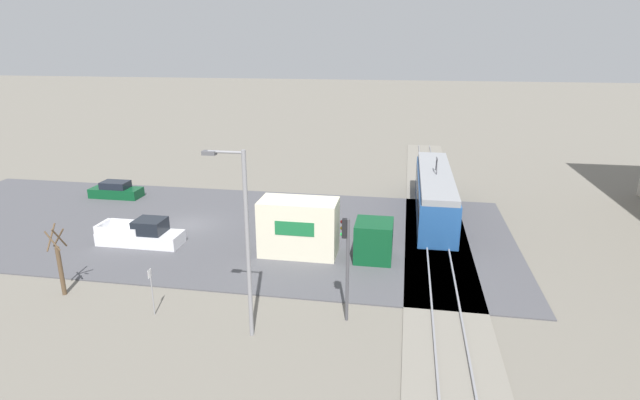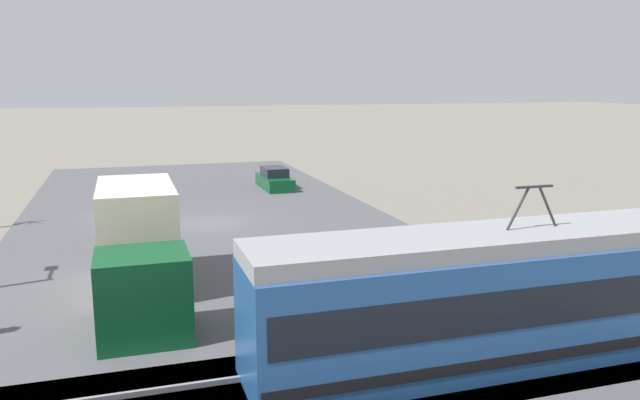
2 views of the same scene
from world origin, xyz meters
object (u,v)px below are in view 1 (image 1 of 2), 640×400
Objects in this scene: light_rail_tram at (434,194)px; street_tree at (60,264)px; box_truck at (317,230)px; sedan_car_0 at (116,191)px; street_lamp_near_crossing at (243,235)px; no_parking_sign at (152,288)px; traffic_light_pole at (346,256)px; pickup_truck at (142,235)px.

street_tree is at bearing -50.25° from light_rail_tram.
sedan_car_0 is (-9.57, -20.20, -1.11)m from box_truck.
street_tree is 12.06m from street_lamp_near_crossing.
sedan_car_0 is 22.66m from no_parking_sign.
no_parking_sign is at bearing -38.77° from light_rail_tram.
box_truck reaches higher than sedan_car_0.
street_tree is at bearing -59.53° from box_truck.
no_parking_sign is (18.39, 13.22, 0.86)m from sedan_car_0.
street_lamp_near_crossing is at bearing 43.86° from sedan_car_0.
traffic_light_pole is at bearing -16.33° from light_rail_tram.
light_rail_tram is 18.24m from traffic_light_pole.
street_lamp_near_crossing reaches higher than traffic_light_pole.
street_lamp_near_crossing is (19.34, 18.59, 4.50)m from sedan_car_0.
light_rail_tram reaches higher than sedan_car_0.
street_tree reaches higher than sedan_car_0.
street_tree is 1.60× the size of no_parking_sign.
box_truck is at bearing 170.62° from street_lamp_near_crossing.
pickup_truck is at bearing -131.68° from street_lamp_near_crossing.
light_rail_tram is 6.00× the size of no_parking_sign.
street_lamp_near_crossing is at bearing 79.91° from no_parking_sign.
street_tree is at bearing -100.54° from street_lamp_near_crossing.
pickup_truck is 12.63m from sedan_car_0.
pickup_truck is 17.05m from traffic_light_pole.
traffic_light_pole is at bearing 20.41° from box_truck.
traffic_light_pole is at bearing 96.79° from no_parking_sign.
street_tree is (0.01, -15.85, -1.66)m from traffic_light_pole.
light_rail_tram is 12.61m from box_truck.
light_rail_tram is 22.62m from pickup_truck.
pickup_truck is at bearing -148.20° from no_parking_sign.
pickup_truck reaches higher than sedan_car_0.
light_rail_tram reaches higher than no_parking_sign.
no_parking_sign is (-0.96, -5.37, -3.64)m from street_lamp_near_crossing.
box_truck is 2.11× the size of street_tree.
street_lamp_near_crossing is 3.56× the size of no_parking_sign.
street_lamp_near_crossing is 6.56m from no_parking_sign.
box_truck is 3.39× the size of no_parking_sign.
street_tree is 0.45× the size of street_lamp_near_crossing.
street_lamp_near_crossing reaches higher than sedan_car_0.
sedan_car_0 is 18.71m from street_tree.
traffic_light_pole is (17.22, 23.05, 2.84)m from sedan_car_0.
pickup_truck is 1.07× the size of traffic_light_pole.
pickup_truck is at bearing 174.42° from street_tree.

